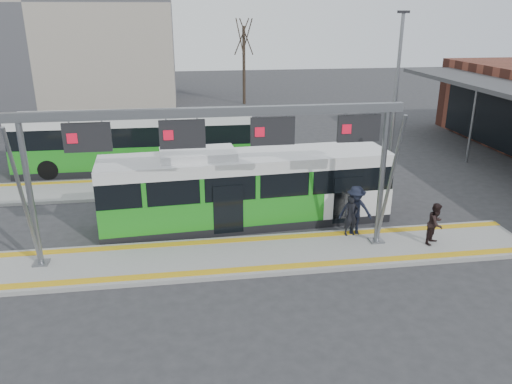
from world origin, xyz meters
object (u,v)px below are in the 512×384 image
passenger_a (351,216)px  passenger_c (355,210)px  passenger_b (436,224)px  hero_bus (246,189)px  gantry (218,139)px

passenger_a → passenger_c: (0.20, 0.09, 0.17)m
passenger_a → passenger_b: bearing=-29.3°
hero_bus → passenger_b: 7.41m
passenger_a → passenger_b: passenger_a is taller
passenger_b → passenger_c: 2.94m
hero_bus → passenger_a: (3.75, -2.16, -0.52)m
gantry → passenger_a: gantry is taller
hero_bus → passenger_c: size_ratio=6.07×
gantry → hero_bus: gantry is taller
gantry → passenger_c: size_ratio=6.70×
gantry → passenger_c: (5.25, 0.85, -3.18)m
passenger_a → passenger_c: passenger_c is taller
gantry → passenger_b: bearing=-3.0°
gantry → hero_bus: bearing=66.0°
hero_bus → passenger_a: hero_bus is taller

